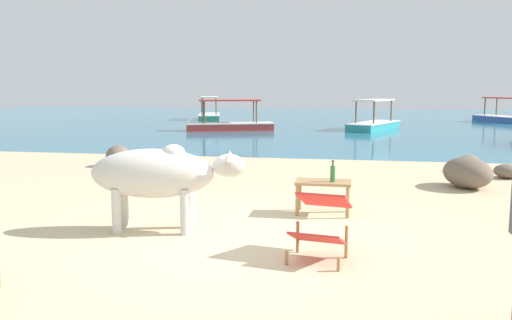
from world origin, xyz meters
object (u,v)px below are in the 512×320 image
object	(u,v)px
low_bench_table	(323,187)
boat_teal	(374,123)
boat_green	(209,115)
cow	(157,174)
boat_red	(230,124)
boat_blue	(505,117)
bottle	(333,173)
deck_chair_near	(321,221)

from	to	relation	value
low_bench_table	boat_teal	size ratio (longest dim) A/B	0.20
low_bench_table	boat_green	world-z (taller)	boat_green
cow	boat_red	distance (m)	15.44
low_bench_table	boat_blue	size ratio (longest dim) A/B	0.20
cow	bottle	distance (m)	2.39
boat_blue	boat_teal	xyz separation A→B (m)	(-6.93, -5.93, 0.00)
bottle	boat_teal	world-z (taller)	boat_teal
cow	boat_red	size ratio (longest dim) A/B	0.50
boat_red	boat_blue	world-z (taller)	same
boat_blue	boat_red	bearing A→B (deg)	-88.04
low_bench_table	bottle	distance (m)	0.24
low_bench_table	boat_red	bearing A→B (deg)	108.09
boat_red	low_bench_table	bearing A→B (deg)	-91.06
bottle	boat_blue	distance (m)	23.00
cow	deck_chair_near	world-z (taller)	cow
cow	low_bench_table	bearing A→B (deg)	24.16
deck_chair_near	boat_red	bearing A→B (deg)	-153.97
boat_blue	boat_teal	world-z (taller)	same
boat_green	boat_teal	xyz separation A→B (m)	(8.80, -5.43, 0.00)
bottle	boat_red	distance (m)	14.81
boat_red	boat_teal	xyz separation A→B (m)	(5.99, 1.54, 0.00)
low_bench_table	boat_blue	bearing A→B (deg)	68.65
low_bench_table	cow	bearing A→B (deg)	-148.15
boat_red	boat_blue	size ratio (longest dim) A/B	1.02
deck_chair_near	cow	bearing A→B (deg)	-97.81
boat_red	boat_teal	bearing A→B (deg)	-4.93
cow	bottle	xyz separation A→B (m)	(2.08, 1.18, -0.12)
low_bench_table	boat_green	size ratio (longest dim) A/B	0.20
bottle	boat_teal	bearing A→B (deg)	85.39
cow	low_bench_table	xyz separation A→B (m)	(1.95, 1.22, -0.32)
boat_red	boat_teal	size ratio (longest dim) A/B	1.00
deck_chair_near	boat_blue	size ratio (longest dim) A/B	0.22
boat_blue	deck_chair_near	bearing A→B (deg)	-47.53
bottle	boat_red	world-z (taller)	boat_red
deck_chair_near	boat_teal	xyz separation A→B (m)	(1.31, 17.37, -0.13)
boat_blue	boat_green	size ratio (longest dim) A/B	0.98
deck_chair_near	boat_blue	bearing A→B (deg)	170.09
boat_blue	bottle	bearing A→B (deg)	-48.90
cow	bottle	world-z (taller)	cow
bottle	deck_chair_near	xyz separation A→B (m)	(-0.06, -1.81, -0.20)
boat_red	boat_blue	distance (m)	14.93
boat_red	boat_green	distance (m)	7.51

